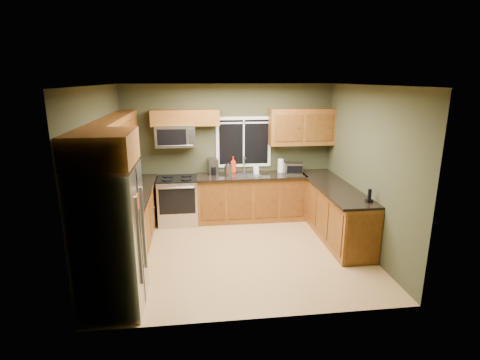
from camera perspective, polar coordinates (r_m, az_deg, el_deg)
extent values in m
plane|color=#A57B48|center=(6.35, -0.07, -10.92)|extent=(4.20, 4.20, 0.00)
plane|color=white|center=(5.70, -0.08, 14.25)|extent=(4.20, 4.20, 0.00)
plane|color=#353721|center=(7.63, -1.70, 4.29)|extent=(4.20, 0.00, 4.20)
plane|color=#353721|center=(4.18, 2.91, -5.09)|extent=(4.20, 0.00, 4.20)
plane|color=#353721|center=(6.01, -20.38, 0.31)|extent=(0.00, 3.60, 3.60)
plane|color=#353721|center=(6.47, 18.74, 1.48)|extent=(0.00, 3.60, 3.60)
cube|color=white|center=(7.61, 0.56, 5.80)|extent=(1.12, 0.03, 1.02)
cube|color=black|center=(7.60, 0.57, 5.79)|extent=(1.00, 0.01, 0.90)
cube|color=white|center=(7.59, 0.58, 5.78)|extent=(0.03, 0.01, 0.90)
cube|color=white|center=(7.54, 0.59, 8.71)|extent=(1.00, 0.01, 0.03)
cube|color=brown|center=(6.66, -16.24, -6.05)|extent=(0.60, 2.65, 0.90)
cube|color=black|center=(6.50, -16.32, -2.18)|extent=(0.65, 2.65, 0.04)
cube|color=brown|center=(7.61, 1.68, -2.74)|extent=(2.17, 0.60, 0.90)
cube|color=black|center=(7.46, 1.74, 0.64)|extent=(2.17, 0.65, 0.04)
cube|color=brown|center=(7.08, 14.04, -4.59)|extent=(0.60, 2.50, 0.90)
cube|color=#603411|center=(6.01, 18.29, -8.58)|extent=(0.56, 0.02, 0.82)
cube|color=black|center=(6.93, 14.09, -0.95)|extent=(0.65, 2.50, 0.04)
cube|color=brown|center=(6.33, -18.39, 5.94)|extent=(0.33, 2.65, 0.72)
cube|color=brown|center=(7.33, -8.34, 9.38)|extent=(1.30, 0.33, 0.30)
cube|color=brown|center=(7.65, 9.37, 8.00)|extent=(1.30, 0.33, 0.72)
cube|color=brown|center=(4.55, -20.36, 4.55)|extent=(0.72, 0.90, 0.38)
cube|color=#B7B7BC|center=(4.87, -19.13, -8.62)|extent=(0.72, 0.90, 1.80)
cube|color=slate|center=(4.60, -15.13, -9.03)|extent=(0.03, 0.04, 1.10)
cube|color=slate|center=(4.96, -14.51, -7.14)|extent=(0.03, 0.04, 1.10)
cube|color=black|center=(4.80, -14.82, -8.60)|extent=(0.01, 0.02, 1.78)
cube|color=red|center=(4.53, -15.35, -3.31)|extent=(0.01, 0.14, 0.20)
cube|color=#B7B7BC|center=(7.52, -9.42, -3.18)|extent=(0.76, 0.65, 0.90)
cube|color=black|center=(7.39, -9.57, 0.17)|extent=(0.76, 0.64, 0.03)
cube|color=black|center=(7.17, -9.55, -3.25)|extent=(0.68, 0.02, 0.50)
cylinder|color=slate|center=(7.07, -9.65, -1.22)|extent=(0.64, 0.04, 0.04)
cylinder|color=black|center=(7.26, -11.04, 0.03)|extent=(0.20, 0.20, 0.01)
cylinder|color=black|center=(7.24, -8.20, 0.13)|extent=(0.20, 0.20, 0.01)
cylinder|color=black|center=(7.53, -10.90, 0.59)|extent=(0.20, 0.20, 0.01)
cylinder|color=black|center=(7.51, -8.17, 0.68)|extent=(0.20, 0.20, 0.01)
cube|color=#B7B7BC|center=(7.35, -9.81, 6.67)|extent=(0.76, 0.38, 0.42)
cube|color=black|center=(7.16, -10.36, 6.42)|extent=(0.54, 0.01, 0.30)
cube|color=slate|center=(7.15, -7.39, 6.53)|extent=(0.10, 0.01, 0.30)
cylinder|color=slate|center=(7.17, -9.83, 5.16)|extent=(0.66, 0.02, 0.02)
cube|color=slate|center=(7.44, 0.86, 0.74)|extent=(0.60, 0.42, 0.02)
cylinder|color=#B7B7BC|center=(7.59, 0.66, 2.39)|extent=(0.03, 0.03, 0.34)
cylinder|color=#B7B7BC|center=(7.48, 0.74, 3.45)|extent=(0.03, 0.18, 0.03)
cube|color=#B7B7BC|center=(7.60, 8.08, 1.82)|extent=(0.40, 0.32, 0.23)
cube|color=black|center=(7.47, 8.35, 1.57)|extent=(0.31, 0.06, 0.15)
cube|color=slate|center=(7.51, -4.15, 2.10)|extent=(0.22, 0.25, 0.31)
cylinder|color=black|center=(7.45, -4.11, 1.41)|extent=(0.13, 0.13, 0.17)
cylinder|color=#B7B7BC|center=(7.32, -1.79, 1.42)|extent=(0.16, 0.16, 0.22)
cone|color=black|center=(7.29, -1.80, 2.42)|extent=(0.11, 0.11, 0.06)
cylinder|color=white|center=(7.68, 6.21, 2.20)|extent=(0.13, 0.13, 0.27)
cylinder|color=slate|center=(7.65, 6.24, 3.27)|extent=(0.02, 0.02, 0.04)
imported|color=red|center=(7.59, -1.04, 2.34)|extent=(0.16, 0.17, 0.33)
imported|color=white|center=(7.54, 2.47, 1.72)|extent=(0.10, 0.10, 0.20)
imported|color=white|center=(7.60, -1.66, 1.67)|extent=(0.14, 0.14, 0.15)
cube|color=black|center=(6.16, 19.06, -2.99)|extent=(0.10, 0.10, 0.04)
cube|color=black|center=(6.13, 19.15, -2.06)|extent=(0.05, 0.03, 0.17)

